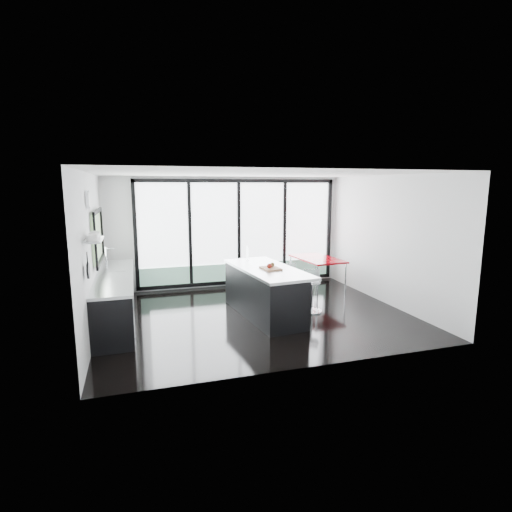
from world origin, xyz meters
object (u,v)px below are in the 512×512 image
object	(u,v)px
bar_stool_near	(312,296)
red_table	(317,274)
bar_stool_far	(292,291)
island	(263,291)

from	to	relation	value
bar_stool_near	red_table	world-z (taller)	red_table
bar_stool_near	bar_stool_far	bearing A→B (deg)	147.98
island	bar_stool_near	xyz separation A→B (m)	(1.01, -0.10, -0.16)
island	bar_stool_far	distance (m)	0.81
island	bar_stool_far	world-z (taller)	island
red_table	island	bearing A→B (deg)	-141.18
island	bar_stool_far	xyz separation A→B (m)	(0.74, 0.30, -0.14)
island	bar_stool_near	size ratio (longest dim) A/B	3.67
bar_stool_near	bar_stool_far	xyz separation A→B (m)	(-0.26, 0.40, 0.02)
bar_stool_far	red_table	world-z (taller)	red_table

